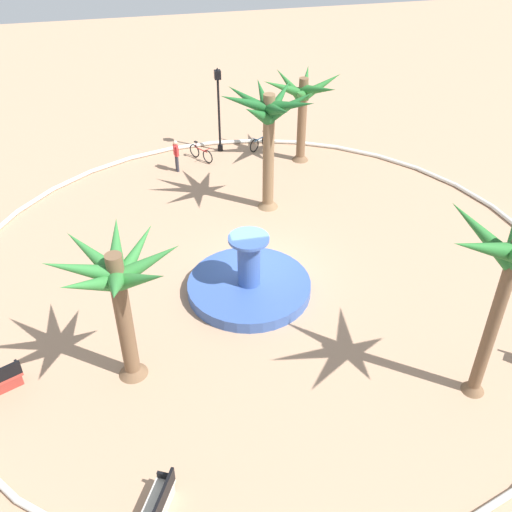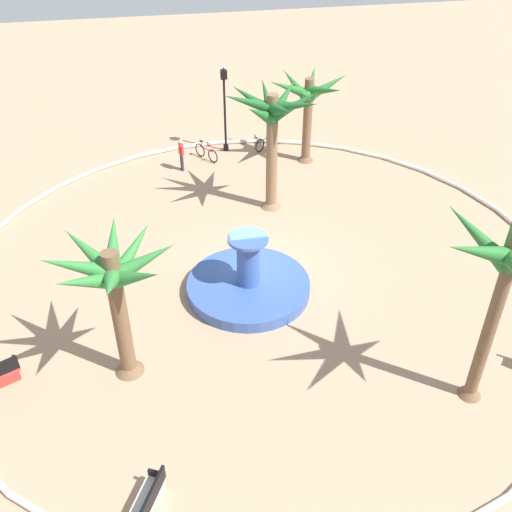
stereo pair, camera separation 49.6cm
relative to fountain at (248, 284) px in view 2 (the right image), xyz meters
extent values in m
plane|color=tan|center=(-0.64, -1.18, -0.34)|extent=(80.00, 80.00, 0.00)
torus|color=silver|center=(-0.64, -1.18, -0.24)|extent=(23.62, 23.62, 0.20)
cylinder|color=#38569E|center=(0.00, 0.00, -0.11)|extent=(4.61, 4.61, 0.45)
cylinder|color=#19567F|center=(0.00, 0.00, -0.15)|extent=(4.06, 4.06, 0.34)
cylinder|color=#38569E|center=(0.00, 0.00, 1.06)|extent=(0.83, 0.83, 1.90)
cylinder|color=#3D5FAD|center=(0.00, 0.00, 2.07)|extent=(1.47, 1.47, 0.12)
cylinder|color=brown|center=(4.47, 3.22, 2.00)|extent=(0.49, 0.49, 4.67)
cone|color=brown|center=(4.47, 3.22, -0.09)|extent=(0.94, 0.94, 0.50)
cone|color=#337F38|center=(5.42, 3.20, 3.99)|extent=(2.10, 0.61, 1.21)
cone|color=#337F38|center=(5.15, 3.79, 3.86)|extent=(1.93, 1.74, 1.44)
cone|color=#337F38|center=(4.48, 4.15, 3.95)|extent=(0.59, 2.09, 1.29)
cone|color=#337F38|center=(3.82, 3.83, 3.86)|extent=(1.87, 1.82, 1.43)
cone|color=#337F38|center=(3.55, 3.17, 3.91)|extent=(2.09, 0.66, 1.35)
cone|color=#337F38|center=(3.89, 2.55, 3.84)|extent=(1.76, 1.90, 1.47)
cone|color=#337F38|center=(4.40, 2.26, 4.02)|extent=(0.71, 2.13, 1.17)
cone|color=#337F38|center=(5.11, 2.51, 4.00)|extent=(1.82, 1.93, 1.20)
cylinder|color=brown|center=(-4.87, -10.08, 1.84)|extent=(0.45, 0.45, 4.36)
cone|color=brown|center=(-4.87, -10.08, -0.09)|extent=(0.86, 0.86, 0.50)
cone|color=#28702D|center=(-3.87, -10.08, 3.62)|extent=(2.21, 0.57, 1.31)
cone|color=#28702D|center=(-4.44, -9.20, 3.58)|extent=(1.46, 2.21, 1.40)
cone|color=#28702D|center=(-5.36, -9.17, 3.73)|extent=(1.55, 2.22, 1.13)
cone|color=#28702D|center=(-5.84, -10.18, 3.57)|extent=(2.23, 0.78, 1.42)
cone|color=#28702D|center=(-5.24, -10.95, 3.51)|extent=(1.36, 2.20, 1.52)
cone|color=#28702D|center=(-4.39, -10.86, 3.46)|extent=(1.60, 2.10, 1.60)
cylinder|color=brown|center=(-5.78, 6.20, 2.68)|extent=(0.38, 0.38, 6.04)
cone|color=brown|center=(-5.78, 6.20, -0.09)|extent=(0.72, 0.72, 0.50)
cone|color=#28702D|center=(-4.75, 6.34, 5.31)|extent=(2.33, 0.84, 1.31)
cone|color=#28702D|center=(-5.19, 5.45, 5.14)|extent=(1.80, 2.08, 1.61)
cylinder|color=brown|center=(-2.12, -5.85, 2.33)|extent=(0.50, 0.50, 5.34)
cone|color=brown|center=(-2.12, -5.85, -0.09)|extent=(0.94, 0.94, 0.50)
cone|color=#1E6028|center=(-1.12, -5.98, 4.70)|extent=(2.23, 0.83, 1.15)
cone|color=#1E6028|center=(-1.49, -5.21, 4.46)|extent=(1.86, 1.88, 1.56)
cone|color=#1E6028|center=(-2.24, -4.86, 4.69)|extent=(0.83, 2.22, 1.16)
cone|color=#1E6028|center=(-2.87, -5.18, 4.73)|extent=(1.99, 1.87, 1.09)
cone|color=#1E6028|center=(-3.04, -5.78, 4.52)|extent=(2.16, 0.73, 1.47)
cone|color=#1E6028|center=(-2.75, -6.55, 4.54)|extent=(1.84, 1.96, 1.43)
cone|color=#1E6028|center=(-2.08, -6.79, 4.53)|extent=(0.65, 2.15, 1.45)
cone|color=#1E6028|center=(-1.38, -6.49, 4.62)|extent=(2.00, 1.84, 1.30)
cube|color=black|center=(7.92, 2.73, 0.25)|extent=(0.26, 0.44, 0.24)
cube|color=beige|center=(4.15, 8.25, 0.11)|extent=(1.17, 1.65, 0.12)
cube|color=black|center=(3.96, 8.34, 0.41)|extent=(0.80, 1.46, 0.50)
cube|color=#B6ADA0|center=(4.15, 8.25, -0.14)|extent=(1.08, 1.52, 0.39)
cube|color=black|center=(3.81, 7.58, 0.25)|extent=(0.44, 0.28, 0.24)
cylinder|color=black|center=(-0.97, -12.08, 1.62)|extent=(0.12, 0.12, 3.92)
cylinder|color=black|center=(-0.97, -12.08, -0.19)|extent=(0.28, 0.28, 0.30)
cube|color=black|center=(-0.97, -12.08, 3.80)|extent=(0.32, 0.32, 0.44)
sphere|color=#F2EDCC|center=(-0.97, -12.08, 3.80)|extent=(0.22, 0.22, 0.22)
cone|color=black|center=(-0.97, -12.08, 4.08)|extent=(0.20, 0.20, 0.18)
torus|color=black|center=(-2.73, -11.53, 0.02)|extent=(0.60, 0.49, 0.72)
torus|color=black|center=(-3.52, -12.15, 0.02)|extent=(0.60, 0.49, 0.72)
cylinder|color=#1E66B2|center=(-3.12, -11.84, 0.26)|extent=(0.78, 0.62, 0.05)
cylinder|color=#1E66B2|center=(-3.40, -12.06, 0.41)|extent=(0.04, 0.04, 0.30)
cube|color=black|center=(-3.40, -12.06, 0.58)|extent=(0.22, 0.20, 0.06)
cylinder|color=#1E66B2|center=(-2.77, -11.56, 0.39)|extent=(0.29, 0.37, 0.03)
torus|color=black|center=(-0.09, -10.78, 0.02)|extent=(0.46, 0.62, 0.72)
torus|color=black|center=(0.49, -11.59, 0.02)|extent=(0.46, 0.62, 0.72)
cylinder|color=#B21919|center=(0.20, -11.18, 0.26)|extent=(0.59, 0.81, 0.05)
cylinder|color=#B21919|center=(0.40, -11.47, 0.41)|extent=(0.04, 0.04, 0.30)
cube|color=black|center=(0.40, -11.47, 0.58)|extent=(0.20, 0.22, 0.06)
cylinder|color=#B21919|center=(-0.06, -10.82, 0.39)|extent=(0.38, 0.28, 0.03)
cylinder|color=#33333D|center=(1.57, -10.33, 0.10)|extent=(0.14, 0.14, 0.87)
cylinder|color=#33333D|center=(1.54, -10.15, 0.10)|extent=(0.14, 0.14, 0.87)
cube|color=red|center=(1.55, -10.24, 0.81)|extent=(0.25, 0.37, 0.56)
sphere|color=beige|center=(1.55, -10.24, 1.21)|extent=(0.22, 0.22, 0.22)
cylinder|color=red|center=(1.59, -10.46, 0.81)|extent=(0.09, 0.09, 0.53)
cylinder|color=red|center=(1.52, -10.03, 0.81)|extent=(0.09, 0.09, 0.53)
camera|label=1|loc=(3.47, 16.87, 13.84)|focal=41.52mm
camera|label=2|loc=(2.99, 16.97, 13.84)|focal=41.52mm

